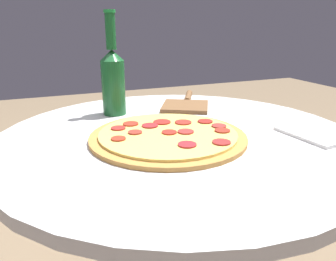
% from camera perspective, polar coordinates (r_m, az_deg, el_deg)
% --- Properties ---
extents(table, '(0.87, 0.87, 0.72)m').
position_cam_1_polar(table, '(0.88, 1.60, -12.16)').
color(table, silver).
rests_on(table, ground_plane).
extents(pizza, '(0.36, 0.36, 0.02)m').
position_cam_1_polar(pizza, '(0.76, 0.03, -0.85)').
color(pizza, '#B77F3D').
rests_on(pizza, table).
extents(beer_bottle, '(0.07, 0.07, 0.29)m').
position_cam_1_polar(beer_bottle, '(0.96, -9.56, 9.02)').
color(beer_bottle, '#195628').
rests_on(beer_bottle, table).
extents(pizza_paddle, '(0.28, 0.21, 0.02)m').
position_cam_1_polar(pizza_paddle, '(1.06, 3.15, 4.62)').
color(pizza_paddle, brown).
rests_on(pizza_paddle, table).
extents(napkin, '(0.16, 0.11, 0.01)m').
position_cam_1_polar(napkin, '(0.85, 23.77, -0.62)').
color(napkin, white).
rests_on(napkin, table).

